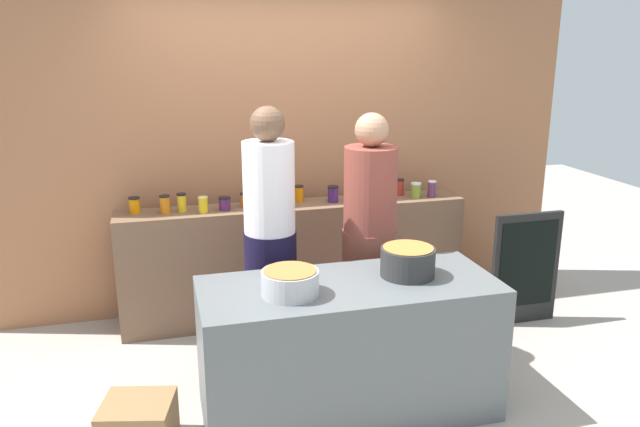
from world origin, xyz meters
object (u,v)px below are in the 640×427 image
preserve_jar_13 (432,189)px  cook_with_tongs (270,254)px  preserve_jar_7 (287,200)px  cooking_pot_left (290,283)px  preserve_jar_12 (416,190)px  preserve_jar_10 (366,191)px  preserve_jar_4 (225,203)px  preserve_jar_0 (134,205)px  preserve_jar_8 (299,194)px  preserve_jar_9 (333,194)px  preserve_jar_1 (165,204)px  preserve_jar_5 (245,200)px  preserve_jar_11 (399,187)px  bread_crate (138,423)px  preserve_jar_3 (203,205)px  preserve_jar_2 (182,202)px  chalkboard_sign (525,268)px  cooking_pot_center (408,262)px  preserve_jar_6 (267,198)px  cook_in_cap (369,251)px

preserve_jar_13 → cook_with_tongs: 1.62m
preserve_jar_7 → cooking_pot_left: 1.44m
preserve_jar_12 → preserve_jar_13: (0.13, -0.01, 0.00)m
preserve_jar_10 → preserve_jar_4: bearing=-177.7°
preserve_jar_0 → preserve_jar_8: 1.24m
preserve_jar_9 → preserve_jar_12: 0.68m
preserve_jar_1 → preserve_jar_5: size_ratio=1.21×
preserve_jar_11 → bread_crate: (-2.09, -1.48, -0.86)m
preserve_jar_5 → preserve_jar_3: bearing=-167.0°
preserve_jar_1 → bread_crate: 1.66m
preserve_jar_4 → preserve_jar_11: preserve_jar_11 is taller
preserve_jar_5 → preserve_jar_10: preserve_jar_10 is taller
preserve_jar_9 → preserve_jar_2: bearing=179.3°
preserve_jar_13 → preserve_jar_0: bearing=177.3°
preserve_jar_8 → preserve_jar_12: 0.94m
preserve_jar_8 → preserve_jar_12: bearing=-6.4°
preserve_jar_2 → preserve_jar_1: bearing=-169.9°
preserve_jar_9 → chalkboard_sign: 1.59m
preserve_jar_2 → cooking_pot_left: size_ratio=0.44×
preserve_jar_1 → preserve_jar_12: bearing=-1.0°
preserve_jar_0 → preserve_jar_5: 0.80m
preserve_jar_12 → cooking_pot_center: preserve_jar_12 is taller
preserve_jar_0 → preserve_jar_11: (2.07, 0.02, 0.01)m
preserve_jar_0 → preserve_jar_8: preserve_jar_8 is taller
cooking_pot_center → cook_with_tongs: bearing=138.8°
preserve_jar_6 → preserve_jar_9: preserve_jar_9 is taller
cook_with_tongs → preserve_jar_9: bearing=49.6°
preserve_jar_1 → preserve_jar_2: size_ratio=0.98×
preserve_jar_4 → preserve_jar_13: (1.66, -0.03, 0.02)m
preserve_jar_7 → preserve_jar_11: bearing=7.4°
preserve_jar_1 → preserve_jar_8: preserve_jar_1 is taller
preserve_jar_4 → cooking_pot_center: bearing=-56.0°
preserve_jar_10 → cook_in_cap: bearing=-107.5°
cooking_pot_center → bread_crate: size_ratio=0.85×
preserve_jar_4 → preserve_jar_9: (0.85, 0.02, 0.01)m
cooking_pot_left → preserve_jar_1: bearing=113.0°
preserve_jar_7 → bread_crate: preserve_jar_7 is taller
preserve_jar_8 → preserve_jar_11: 0.84m
preserve_jar_6 → cook_with_tongs: (-0.13, -0.81, -0.17)m
preserve_jar_10 → preserve_jar_1: bearing=-178.9°
preserve_jar_8 → chalkboard_sign: (1.63, -0.66, -0.54)m
preserve_jar_5 → chalkboard_sign: preserve_jar_5 is taller
preserve_jar_12 → chalkboard_sign: preserve_jar_12 is taller
preserve_jar_3 → preserve_jar_13: 1.82m
preserve_jar_5 → bread_crate: 1.85m
preserve_jar_5 → preserve_jar_10: bearing=0.1°
preserve_jar_2 → preserve_jar_6: 0.64m
preserve_jar_2 → preserve_jar_6: preserve_jar_2 is taller
preserve_jar_6 → bread_crate: size_ratio=0.28×
preserve_jar_13 → preserve_jar_12: bearing=176.1°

